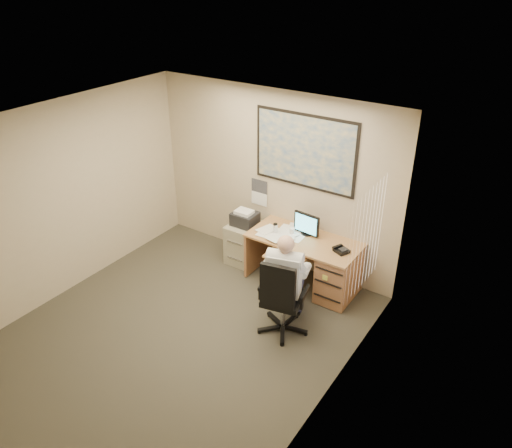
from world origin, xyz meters
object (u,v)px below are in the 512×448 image
Objects in this scene: desk at (324,264)px; filing_cabinet at (245,239)px; person at (285,284)px; office_chair at (280,311)px.

filing_cabinet is at bearing 178.48° from desk.
desk is 1.39m from filing_cabinet.
desk is at bearing -2.06° from filing_cabinet.
person is (1.35, -1.07, 0.31)m from filing_cabinet.
desk reaches higher than filing_cabinet.
person reaches higher than filing_cabinet.
person is (0.01, 0.08, 0.36)m from office_chair.
desk is 1.13m from office_chair.
office_chair is (1.34, -1.16, -0.05)m from filing_cabinet.
office_chair is (-0.05, -1.12, -0.11)m from desk.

